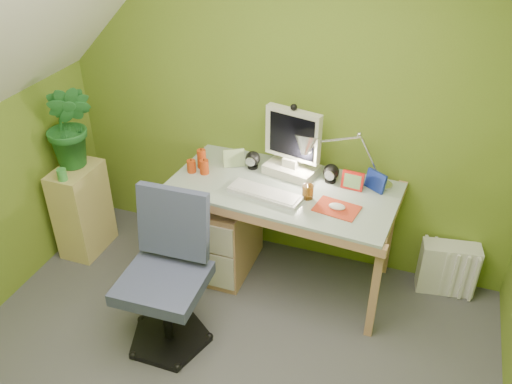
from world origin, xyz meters
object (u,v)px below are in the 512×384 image
(side_ledge, at_px, (82,210))
(potted_plant, at_px, (70,126))
(radiator, at_px, (448,268))
(desk, at_px, (282,234))
(monitor, at_px, (293,137))
(task_chair, at_px, (163,281))
(desk_lamp, at_px, (363,147))

(side_ledge, bearing_deg, potted_plant, 90.00)
(potted_plant, bearing_deg, radiator, 8.18)
(side_ledge, relative_size, radiator, 1.84)
(desk, relative_size, side_ledge, 2.08)
(desk, relative_size, monitor, 2.70)
(desk, distance_m, side_ledge, 1.52)
(desk, bearing_deg, radiator, 18.07)
(desk, bearing_deg, monitor, 94.43)
(task_chair, bearing_deg, monitor, 61.54)
(desk, distance_m, monitor, 0.68)
(task_chair, bearing_deg, potted_plant, 144.10)
(desk, relative_size, potted_plant, 2.30)
(monitor, relative_size, task_chair, 0.54)
(desk_lamp, bearing_deg, desk, -150.28)
(desk, xyz_separation_m, potted_plant, (-1.51, -0.11, 0.63))
(potted_plant, bearing_deg, side_ledge, -90.00)
(side_ledge, distance_m, task_chair, 1.21)
(monitor, bearing_deg, desk_lamp, 12.53)
(desk, height_order, side_ledge, desk)
(monitor, xyz_separation_m, desk_lamp, (0.45, 0.00, 0.01))
(radiator, bearing_deg, potted_plant, 179.04)
(radiator, bearing_deg, desk, -175.50)
(desk_lamp, relative_size, potted_plant, 0.87)
(monitor, bearing_deg, radiator, 17.16)
(desk, bearing_deg, task_chair, -117.06)
(desk_lamp, distance_m, task_chair, 1.46)
(potted_plant, xyz_separation_m, radiator, (2.62, 0.38, -0.83))
(desk, height_order, task_chair, task_chair)
(desk_lamp, distance_m, side_ledge, 2.11)
(radiator, bearing_deg, side_ledge, -179.89)
(radiator, bearing_deg, monitor, 175.49)
(desk, bearing_deg, desk_lamp, 26.23)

